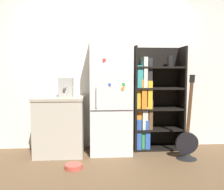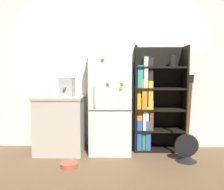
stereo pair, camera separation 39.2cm
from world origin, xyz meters
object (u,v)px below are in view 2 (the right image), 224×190
Objects in this scene: guitar at (186,149)px; bookshelf at (152,103)px; refrigerator at (111,95)px; pet_bowl at (69,165)px; espresso_machine at (67,87)px.

bookshelf is at bearing 127.62° from guitar.
pet_bowl is at bearing -128.59° from refrigerator.
refrigerator is 0.71m from bookshelf.
pet_bowl is at bearing -170.96° from guitar.
refrigerator is 1.40m from guitar.
pet_bowl is at bearing -146.31° from bookshelf.
refrigerator is at bearing 159.47° from guitar.
guitar reaches higher than espresso_machine.
bookshelf is 0.93m from guitar.
guitar is at bearing 9.04° from pet_bowl.
guitar is 1.68m from pet_bowl.
espresso_machine is at bearing -175.27° from bookshelf.
bookshelf reaches higher than espresso_machine.
refrigerator is 0.71m from espresso_machine.
bookshelf reaches higher than guitar.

